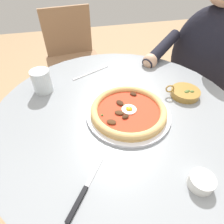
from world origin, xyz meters
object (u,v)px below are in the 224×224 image
pizza_on_plate (128,111)px  olive_pan (185,93)px  fork_utensil (91,73)px  steak_knife (83,193)px  ramekin_capers (201,181)px  diner_person (193,88)px  dining_table (117,141)px  cafe_chair_diner (204,79)px  water_glass (42,82)px  cafe_chair_spare_near (73,55)px

pizza_on_plate → olive_pan: bearing=-167.4°
olive_pan → fork_utensil: size_ratio=0.77×
steak_knife → ramekin_capers: (-0.29, 0.04, 0.01)m
pizza_on_plate → diner_person: bearing=-146.3°
dining_table → fork_utensil: bearing=-78.2°
fork_utensil → diner_person: bearing=-175.3°
olive_pan → diner_person: 0.48m
olive_pan → cafe_chair_diner: (-0.41, -0.37, -0.24)m
diner_person → water_glass: bearing=9.7°
olive_pan → cafe_chair_diner: cafe_chair_diner is taller
ramekin_capers → cafe_chair_spare_near: bearing=-78.7°
olive_pan → cafe_chair_spare_near: (0.40, -0.91, -0.24)m
water_glass → ramekin_capers: bearing=128.1°
cafe_chair_diner → cafe_chair_spare_near: (0.80, -0.55, -0.00)m
dining_table → diner_person: size_ratio=0.77×
fork_utensil → diner_person: diner_person is taller
water_glass → diner_person: size_ratio=0.08×
steak_knife → cafe_chair_spare_near: size_ratio=0.21×
water_glass → olive_pan: (-0.54, 0.16, -0.03)m
water_glass → fork_utensil: (-0.20, -0.09, -0.04)m
ramekin_capers → cafe_chair_spare_near: (0.25, -1.26, -0.25)m
steak_knife → olive_pan: 0.53m
fork_utensil → cafe_chair_spare_near: cafe_chair_spare_near is taller
pizza_on_plate → water_glass: 0.36m
steak_knife → dining_table: bearing=-120.4°
water_glass → olive_pan: bearing=163.6°
water_glass → cafe_chair_diner: (-0.95, -0.21, -0.26)m
ramekin_capers → cafe_chair_diner: cafe_chair_diner is taller
diner_person → dining_table: bearing=30.2°
pizza_on_plate → cafe_chair_spare_near: bearing=-81.3°
pizza_on_plate → cafe_chair_diner: (-0.65, -0.42, -0.24)m
water_glass → steak_knife: size_ratio=0.53×
ramekin_capers → diner_person: size_ratio=0.05×
cafe_chair_spare_near → steak_knife: bearing=88.1°
pizza_on_plate → cafe_chair_diner: cafe_chair_diner is taller
water_glass → diner_person: diner_person is taller
dining_table → water_glass: water_glass is taller
fork_utensil → cafe_chair_spare_near: 0.71m
ramekin_capers → cafe_chair_diner: bearing=-127.8°
pizza_on_plate → diner_person: diner_person is taller
water_glass → cafe_chair_spare_near: 0.82m
water_glass → steak_knife: 0.47m
fork_utensil → cafe_chair_spare_near: bearing=-84.7°
water_glass → cafe_chair_diner: bearing=-167.5°
cafe_chair_diner → fork_utensil: bearing=9.2°
steak_knife → diner_person: diner_person is taller
water_glass → olive_pan: water_glass is taller
dining_table → cafe_chair_diner: 0.79m
fork_utensil → steak_knife: bearing=79.5°
ramekin_capers → cafe_chair_diner: size_ratio=0.07×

